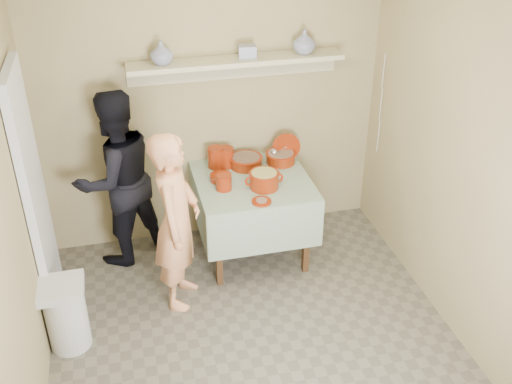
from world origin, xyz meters
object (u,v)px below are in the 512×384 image
object	(u,v)px
serving_table	(253,191)
trash_bin	(66,315)
cazuela_rice	(264,179)
person_helper	(117,179)
person_cook	(177,222)

from	to	relation	value
serving_table	trash_bin	distance (m)	1.82
cazuela_rice	trash_bin	distance (m)	1.86
person_helper	serving_table	bearing A→B (deg)	141.07
person_cook	cazuela_rice	xyz separation A→B (m)	(0.77, 0.31, 0.10)
person_helper	cazuela_rice	xyz separation A→B (m)	(1.19, -0.40, 0.06)
serving_table	cazuela_rice	xyz separation A→B (m)	(0.06, -0.16, 0.20)
person_helper	serving_table	world-z (taller)	person_helper
person_cook	serving_table	xyz separation A→B (m)	(0.71, 0.48, -0.10)
person_cook	serving_table	distance (m)	0.86
person_helper	cazuela_rice	world-z (taller)	person_helper
cazuela_rice	trash_bin	xyz separation A→B (m)	(-1.66, -0.65, -0.56)
person_helper	serving_table	size ratio (longest dim) A/B	1.62
person_cook	person_helper	xyz separation A→B (m)	(-0.42, 0.71, 0.05)
trash_bin	serving_table	bearing A→B (deg)	26.98
person_cook	trash_bin	xyz separation A→B (m)	(-0.88, -0.33, -0.46)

